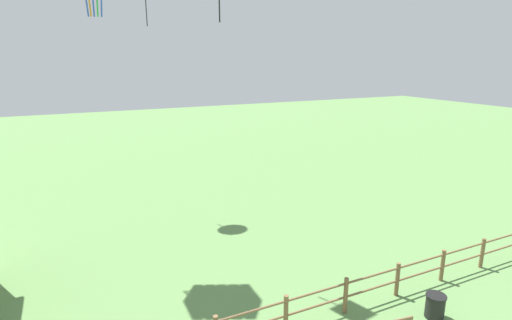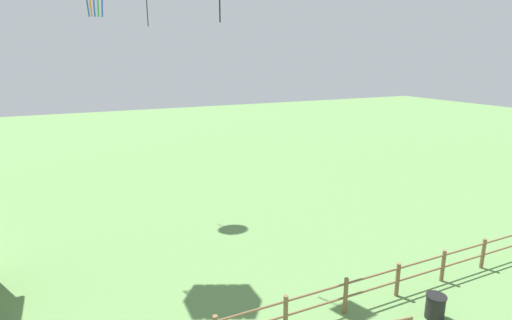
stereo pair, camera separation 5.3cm
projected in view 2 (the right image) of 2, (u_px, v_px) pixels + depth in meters
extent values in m
cylinder|color=brown|center=(286.00, 314.00, 11.55)|extent=(0.14, 0.14, 1.19)
cylinder|color=brown|center=(346.00, 296.00, 12.44)|extent=(0.14, 0.14, 1.19)
cylinder|color=brown|center=(398.00, 280.00, 13.33)|extent=(0.14, 0.14, 1.19)
cylinder|color=brown|center=(443.00, 266.00, 14.22)|extent=(0.14, 0.14, 1.19)
cylinder|color=brown|center=(483.00, 254.00, 15.11)|extent=(0.14, 0.14, 1.19)
cylinder|color=brown|center=(286.00, 301.00, 11.44)|extent=(21.47, 0.07, 0.07)
cylinder|color=brown|center=(286.00, 316.00, 11.56)|extent=(21.47, 0.07, 0.07)
cylinder|color=black|center=(435.00, 307.00, 12.24)|extent=(0.57, 0.57, 0.72)
cylinder|color=black|center=(437.00, 296.00, 12.15)|extent=(0.61, 0.61, 0.04)
cylinder|color=#2D2D33|center=(147.00, 9.00, 19.53)|extent=(0.05, 0.05, 1.59)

